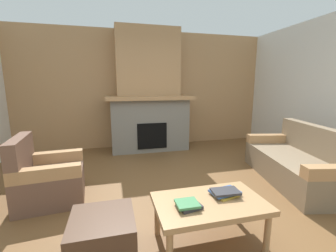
% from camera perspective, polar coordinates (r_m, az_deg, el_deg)
% --- Properties ---
extents(ground, '(9.00, 9.00, 0.00)m').
position_cam_1_polar(ground, '(2.89, 4.43, -19.95)').
color(ground, brown).
extents(wall_back_wood_panel, '(6.00, 0.12, 2.70)m').
position_cam_1_polar(wall_back_wood_panel, '(5.41, -5.70, 9.28)').
color(wall_back_wood_panel, tan).
rests_on(wall_back_wood_panel, ground).
extents(fireplace, '(1.90, 0.82, 2.70)m').
position_cam_1_polar(fireplace, '(5.05, -5.01, 7.09)').
color(fireplace, gray).
rests_on(fireplace, ground).
extents(couch, '(1.20, 1.94, 0.85)m').
position_cam_1_polar(couch, '(3.97, 30.71, -8.25)').
color(couch, '#847056').
rests_on(couch, ground).
extents(armchair, '(0.83, 0.83, 0.85)m').
position_cam_1_polar(armchair, '(3.27, -28.76, -11.79)').
color(armchair, brown).
rests_on(armchair, ground).
extents(coffee_table, '(1.00, 0.60, 0.43)m').
position_cam_1_polar(coffee_table, '(2.17, 10.73, -19.74)').
color(coffee_table, tan).
rests_on(coffee_table, ground).
extents(ottoman, '(0.52, 0.52, 0.40)m').
position_cam_1_polar(ottoman, '(2.14, -16.42, -26.17)').
color(ottoman, '#4C3323').
rests_on(ottoman, ground).
extents(book_stack_near_edge, '(0.22, 0.19, 0.05)m').
position_cam_1_polar(book_stack_near_edge, '(2.01, 5.28, -19.61)').
color(book_stack_near_edge, '#2D2D33').
rests_on(book_stack_near_edge, coffee_table).
extents(book_stack_center, '(0.29, 0.23, 0.06)m').
position_cam_1_polar(book_stack_center, '(2.25, 14.59, -16.27)').
color(book_stack_center, gold).
rests_on(book_stack_center, coffee_table).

